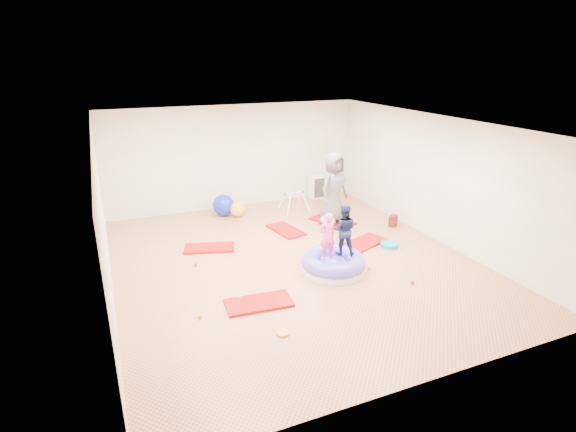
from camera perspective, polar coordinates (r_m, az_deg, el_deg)
name	(u,v)px	position (r m, az deg, el deg)	size (l,w,h in m)	color
room	(294,197)	(8.80, 0.76, 2.46)	(7.01, 8.01, 2.81)	tan
gym_mat_front_left	(259,303)	(7.83, -3.71, -10.96)	(1.13, 0.57, 0.05)	#AF0005
gym_mat_mid_left	(209,248)	(10.04, -9.95, -4.00)	(1.08, 0.54, 0.05)	#AF0005
gym_mat_center_back	(286,230)	(10.88, -0.28, -1.79)	(1.06, 0.53, 0.04)	#AF0005
gym_mat_right	(364,243)	(10.29, 9.59, -3.38)	(1.12, 0.56, 0.05)	#AF0005
gym_mat_rear_right	(332,221)	(11.52, 5.66, -0.64)	(1.14, 0.57, 0.05)	#AF0005
inflatable_cushion	(333,264)	(8.90, 5.78, -6.07)	(1.26, 1.26, 0.40)	white
child_pink	(327,234)	(8.54, 5.01, -2.25)	(0.34, 0.22, 0.93)	#FF50A1
child_navy	(344,228)	(8.75, 7.09, -1.47)	(0.49, 0.39, 1.02)	#181D44
adult_caregiver	(334,188)	(11.18, 5.80, 3.59)	(0.86, 0.56, 1.75)	#58575B
infant	(328,220)	(11.19, 5.14, -0.46)	(0.40, 0.40, 0.23)	#9FCAE1
ball_pit_balls	(301,265)	(9.08, 1.69, -6.25)	(3.97, 3.61, 0.07)	gold
exercise_ball_blue	(224,205)	(11.97, -8.19, 1.38)	(0.57, 0.57, 0.57)	#1123D3
exercise_ball_orange	(238,209)	(11.86, -6.40, 0.90)	(0.42, 0.42, 0.42)	gold
infant_play_gym	(294,198)	(12.17, 0.80, 2.24)	(0.70, 0.66, 0.54)	white
cube_shelf	(321,186)	(13.43, 4.19, 3.79)	(0.68, 0.33, 0.68)	white
balance_disc	(389,245)	(10.24, 12.75, -3.59)	(0.39, 0.39, 0.09)	#0F8AB2
backpack	(393,221)	(11.45, 13.21, -0.59)	(0.24, 0.15, 0.28)	#A22424
yellow_toy	(283,333)	(7.08, -0.67, -14.62)	(0.21, 0.21, 0.03)	gold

